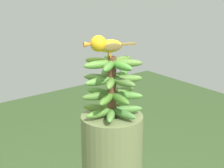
% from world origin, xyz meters
% --- Properties ---
extents(banana_bunch, '(0.27, 0.27, 0.26)m').
position_xyz_m(banana_bunch, '(-0.00, 0.00, 1.45)').
color(banana_bunch, brown).
rests_on(banana_bunch, banana_tree).
extents(perched_bird, '(0.09, 0.22, 0.09)m').
position_xyz_m(perched_bird, '(-0.01, -0.03, 1.64)').
color(perched_bird, '#C68933').
rests_on(perched_bird, banana_bunch).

